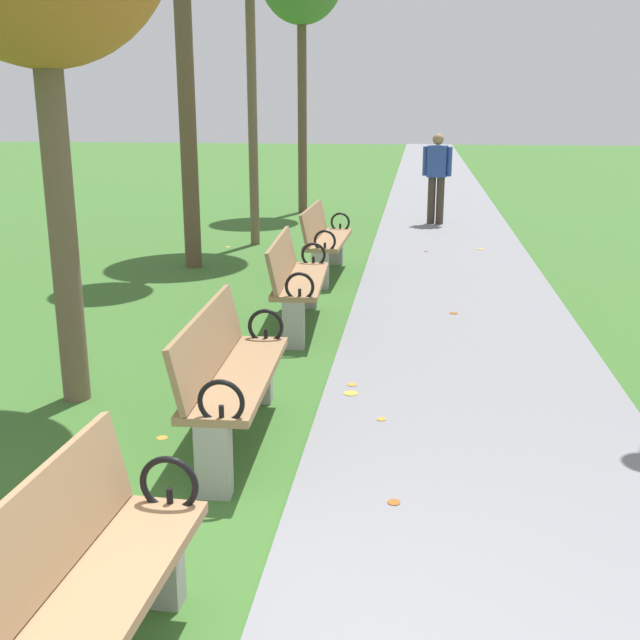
# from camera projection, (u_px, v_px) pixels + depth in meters

# --- Properties ---
(paved_walkway) EXTENTS (2.33, 44.00, 0.02)m
(paved_walkway) POSITION_uv_depth(u_px,v_px,m) (438.00, 191.00, 19.81)
(paved_walkway) COLOR slate
(paved_walkway) RESTS_ON ground
(park_bench_1) EXTENTS (0.54, 1.62, 0.90)m
(park_bench_1) POSITION_uv_depth(u_px,v_px,m) (65.00, 610.00, 2.74)
(park_bench_1) COLOR #93704C
(park_bench_1) RESTS_ON ground
(park_bench_2) EXTENTS (0.51, 1.61, 0.90)m
(park_bench_2) POSITION_uv_depth(u_px,v_px,m) (230.00, 374.00, 5.12)
(park_bench_2) COLOR #93704C
(park_bench_2) RESTS_ON ground
(park_bench_3) EXTENTS (0.55, 1.62, 0.90)m
(park_bench_3) POSITION_uv_depth(u_px,v_px,m) (296.00, 279.00, 7.82)
(park_bench_3) COLOR #93704C
(park_bench_3) RESTS_ON ground
(park_bench_4) EXTENTS (0.51, 1.61, 0.90)m
(park_bench_4) POSITION_uv_depth(u_px,v_px,m) (324.00, 239.00, 10.11)
(park_bench_4) COLOR #93704C
(park_bench_4) RESTS_ON ground
(pedestrian_walking) EXTENTS (0.52, 0.28, 1.62)m
(pedestrian_walking) POSITION_uv_depth(u_px,v_px,m) (437.00, 174.00, 14.18)
(pedestrian_walking) COLOR #3D3328
(pedestrian_walking) RESTS_ON paved_walkway
(scattered_leaves) EXTENTS (4.47, 12.02, 0.02)m
(scattered_leaves) POSITION_uv_depth(u_px,v_px,m) (313.00, 345.00, 7.28)
(scattered_leaves) COLOR #AD6B23
(scattered_leaves) RESTS_ON ground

